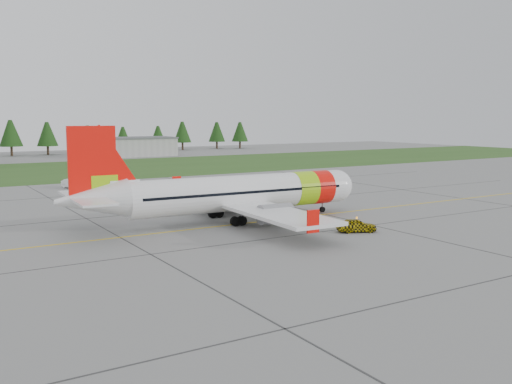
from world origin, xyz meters
TOP-DOWN VIEW (x-y plane):
  - ground at (0.00, 0.00)m, footprint 320.00×320.00m
  - aircraft at (-1.16, 9.96)m, footprint 35.20×32.38m
  - follow_me_car at (6.14, -1.91)m, footprint 1.90×2.02m
  - service_van at (-9.32, 49.21)m, footprint 1.97×1.91m
  - grass_strip at (0.00, 82.00)m, footprint 320.00×50.00m
  - taxi_guideline at (0.00, 8.00)m, footprint 120.00×0.25m
  - hangar_east at (25.00, 118.00)m, footprint 24.00×12.00m
  - treeline at (0.00, 138.00)m, footprint 160.00×8.00m

SIDE VIEW (x-z plane):
  - ground at x=0.00m, z-range 0.00..0.00m
  - taxi_guideline at x=0.00m, z-range 0.00..0.02m
  - grass_strip at x=0.00m, z-range 0.00..0.03m
  - follow_me_car at x=6.14m, z-range 0.00..3.99m
  - service_van at x=-9.32m, z-range 0.00..4.66m
  - hangar_east at x=25.00m, z-range 0.00..5.20m
  - aircraft at x=-1.16m, z-range -2.26..8.41m
  - treeline at x=0.00m, z-range 0.00..10.00m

